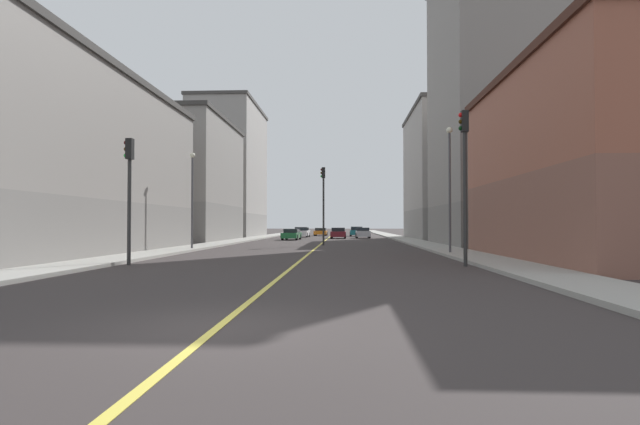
{
  "coord_description": "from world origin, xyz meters",
  "views": [
    {
      "loc": [
        2.16,
        -8.52,
        1.75
      ],
      "look_at": [
        -0.48,
        44.67,
        2.99
      ],
      "focal_mm": 28.58,
      "sensor_mm": 36.0,
      "label": 1
    }
  ],
  "objects": [
    {
      "name": "sidewalk_right",
      "position": [
        -8.85,
        49.0,
        0.07
      ],
      "size": [
        2.55,
        168.0,
        0.15
      ],
      "primitive_type": "cube",
      "color": "#9E9B93",
      "rests_on": "ground"
    },
    {
      "name": "building_right_midblock",
      "position": [
        -14.18,
        43.95,
        6.38
      ],
      "size": [
        8.39,
        16.76,
        12.73
      ],
      "color": "slate",
      "rests_on": "ground"
    },
    {
      "name": "lane_center_stripe",
      "position": [
        0.0,
        49.0,
        0.01
      ],
      "size": [
        0.16,
        154.0,
        0.01
      ],
      "primitive_type": "cube",
      "color": "#E5D14C",
      "rests_on": "ground"
    },
    {
      "name": "traffic_light_left_near",
      "position": [
        7.17,
        13.04,
        4.19
      ],
      "size": [
        0.4,
        0.32,
        6.53
      ],
      "color": "#2D2D2D",
      "rests_on": "ground"
    },
    {
      "name": "car_silver",
      "position": [
        4.41,
        56.5,
        0.66
      ],
      "size": [
        1.84,
        4.1,
        1.34
      ],
      "color": "silver",
      "rests_on": "ground"
    },
    {
      "name": "building_right_distant",
      "position": [
        -14.18,
        62.42,
        9.26
      ],
      "size": [
        8.39,
        17.0,
        18.5
      ],
      "color": "gray",
      "rests_on": "ground"
    },
    {
      "name": "car_teal",
      "position": [
        3.82,
        66.92,
        0.68
      ],
      "size": [
        2.0,
        4.13,
        1.41
      ],
      "color": "#196670",
      "rests_on": "ground"
    },
    {
      "name": "ground_plane",
      "position": [
        0.0,
        0.0,
        0.0
      ],
      "size": [
        400.0,
        400.0,
        0.0
      ],
      "primitive_type": "plane",
      "color": "#373130",
      "rests_on": "ground"
    },
    {
      "name": "traffic_light_median_far",
      "position": [
        0.32,
        34.11,
        4.2
      ],
      "size": [
        0.4,
        0.32,
        6.55
      ],
      "color": "#2D2D2D",
      "rests_on": "ground"
    },
    {
      "name": "street_lamp_right_near",
      "position": [
        -8.18,
        25.36,
        4.11
      ],
      "size": [
        0.36,
        0.36,
        6.46
      ],
      "color": "#4C4C51",
      "rests_on": "ground"
    },
    {
      "name": "car_maroon",
      "position": [
        1.3,
        54.75,
        0.65
      ],
      "size": [
        1.93,
        4.03,
        1.34
      ],
      "color": "maroon",
      "rests_on": "ground"
    },
    {
      "name": "car_orange",
      "position": [
        -1.62,
        69.87,
        0.59
      ],
      "size": [
        2.01,
        4.24,
        1.2
      ],
      "color": "orange",
      "rests_on": "ground"
    },
    {
      "name": "sidewalk_left",
      "position": [
        8.85,
        49.0,
        0.07
      ],
      "size": [
        2.55,
        168.0,
        0.15
      ],
      "primitive_type": "cube",
      "color": "#9E9B93",
      "rests_on": "ground"
    },
    {
      "name": "building_left_near",
      "position": [
        14.18,
        16.46,
        4.71
      ],
      "size": [
        8.39,
        17.12,
        9.4
      ],
      "color": "brown",
      "rests_on": "ground"
    },
    {
      "name": "building_left_far",
      "position": [
        14.18,
        52.92,
        7.73
      ],
      "size": [
        8.39,
        17.37,
        15.44
      ],
      "color": "gray",
      "rests_on": "ground"
    },
    {
      "name": "car_green",
      "position": [
        -3.91,
        48.79,
        0.61
      ],
      "size": [
        1.97,
        4.61,
        1.25
      ],
      "color": "#1E6B38",
      "rests_on": "ground"
    },
    {
      "name": "street_lamp_left_near",
      "position": [
        8.18,
        21.08,
        4.52
      ],
      "size": [
        0.36,
        0.36,
        7.23
      ],
      "color": "#4C4C51",
      "rests_on": "ground"
    },
    {
      "name": "car_white",
      "position": [
        -3.79,
        61.11,
        0.68
      ],
      "size": [
        2.04,
        4.55,
        1.38
      ],
      "color": "white",
      "rests_on": "ground"
    },
    {
      "name": "building_right_corner",
      "position": [
        -14.18,
        20.23,
        5.28
      ],
      "size": [
        8.39,
        23.55,
        10.54
      ],
      "color": "slate",
      "rests_on": "ground"
    },
    {
      "name": "traffic_light_right_near",
      "position": [
        -7.2,
        13.04,
        3.58
      ],
      "size": [
        0.4,
        0.32,
        5.48
      ],
      "color": "#2D2D2D",
      "rests_on": "ground"
    },
    {
      "name": "building_left_mid",
      "position": [
        14.18,
        33.99,
        12.04
      ],
      "size": [
        8.39,
        14.36,
        24.06
      ],
      "color": "slate",
      "rests_on": "ground"
    }
  ]
}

